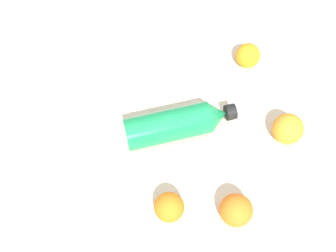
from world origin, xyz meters
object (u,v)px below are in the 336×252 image
orange_2 (248,56)px  orange_1 (288,129)px  orange_3 (236,210)px  water_bottle (178,124)px  orange_0 (169,207)px

orange_2 → orange_1: bearing=-76.5°
orange_1 → orange_3: 0.25m
orange_2 → orange_3: bearing=-102.5°
water_bottle → orange_2: size_ratio=4.21×
water_bottle → orange_0: water_bottle is taller
water_bottle → orange_1: 0.26m
orange_2 → orange_3: orange_3 is taller
water_bottle → orange_3: water_bottle is taller
water_bottle → orange_1: size_ratio=3.71×
water_bottle → orange_1: (0.26, -0.03, -0.00)m
orange_0 → orange_1: bearing=31.0°
water_bottle → orange_2: 0.29m
orange_1 → water_bottle: bearing=173.6°
orange_3 → orange_2: bearing=77.5°
orange_2 → orange_3: 0.44m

